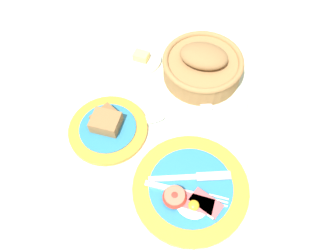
{
  "coord_description": "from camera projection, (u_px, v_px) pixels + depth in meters",
  "views": [
    {
      "loc": [
        0.15,
        -0.23,
        0.7
      ],
      "look_at": [
        -0.07,
        0.12,
        0.02
      ],
      "focal_mm": 35.0,
      "sensor_mm": 36.0,
      "label": 1
    }
  ],
  "objects": [
    {
      "name": "sugar_cup",
      "position": [
        263.0,
        111.0,
        0.8
      ],
      "size": [
        0.08,
        0.08,
        0.06
      ],
      "color": "white",
      "rests_on": "ground_plane"
    },
    {
      "name": "teaspoon_by_saucer",
      "position": [
        211.0,
        108.0,
        0.84
      ],
      "size": [
        0.19,
        0.05,
        0.01
      ],
      "rotation": [
        0.0,
        0.0,
        2.97
      ],
      "color": "silver",
      "rests_on": "ground_plane"
    },
    {
      "name": "teaspoon_near_cup",
      "position": [
        161.0,
        118.0,
        0.83
      ],
      "size": [
        0.16,
        0.14,
        0.01
      ],
      "rotation": [
        0.0,
        0.0,
        3.87
      ],
      "color": "silver",
      "rests_on": "ground_plane"
    },
    {
      "name": "ground_plane",
      "position": [
        166.0,
        183.0,
        0.74
      ],
      "size": [
        3.0,
        3.0,
        0.0
      ],
      "primitive_type": "plane",
      "color": "#B7CCB7"
    },
    {
      "name": "bread_basket",
      "position": [
        203.0,
        65.0,
        0.87
      ],
      "size": [
        0.22,
        0.22,
        0.1
      ],
      "color": "olive",
      "rests_on": "ground_plane"
    },
    {
      "name": "butter_dish",
      "position": [
        142.0,
        59.0,
        0.92
      ],
      "size": [
        0.11,
        0.11,
        0.03
      ],
      "color": "silver",
      "rests_on": "ground_plane"
    },
    {
      "name": "breakfast_plate",
      "position": [
        190.0,
        190.0,
        0.72
      ],
      "size": [
        0.26,
        0.26,
        0.04
      ],
      "color": "orange",
      "rests_on": "ground_plane"
    },
    {
      "name": "bread_plate",
      "position": [
        107.0,
        127.0,
        0.8
      ],
      "size": [
        0.19,
        0.19,
        0.05
      ],
      "color": "orange",
      "rests_on": "ground_plane"
    }
  ]
}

